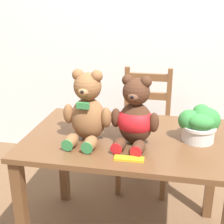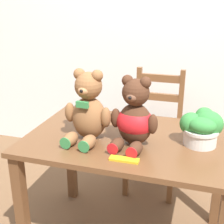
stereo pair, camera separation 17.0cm
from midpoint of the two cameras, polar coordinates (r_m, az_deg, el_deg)
wall_back at (r=2.84m, az=5.10°, el=16.10°), size 8.00×0.04×2.60m
dining_table at (r=1.86m, az=0.32°, el=-7.73°), size 1.18×0.78×0.74m
wooden_chair_behind at (r=2.59m, az=4.16°, el=-3.69°), size 0.39×0.44×0.96m
teddy_bear_left at (r=1.72m, az=-7.35°, el=0.13°), size 0.28×0.29×0.40m
teddy_bear_right at (r=1.67m, az=1.36°, el=-1.06°), size 0.27×0.29×0.38m
potted_plant at (r=1.77m, az=13.08°, el=-2.14°), size 0.23×0.19×0.20m
chocolate_bar at (r=1.56m, az=0.01°, el=-8.62°), size 0.15×0.05×0.01m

